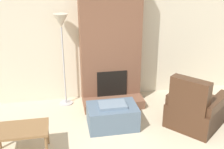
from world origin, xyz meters
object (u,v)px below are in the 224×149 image
armchair (195,110)px  side_table (20,132)px  ottoman (112,116)px  floor_lamp_left (61,29)px

armchair → side_table: (-2.95, -0.30, 0.11)m
ottoman → side_table: bearing=-160.5°
armchair → floor_lamp_left: bearing=20.2°
ottoman → armchair: size_ratio=0.69×
side_table → floor_lamp_left: (0.71, 1.59, 1.18)m
floor_lamp_left → ottoman: bearing=-53.3°
ottoman → floor_lamp_left: (-0.79, 1.06, 1.37)m
armchair → side_table: bearing=55.9°
armchair → floor_lamp_left: 2.89m
armchair → floor_lamp_left: floor_lamp_left is taller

